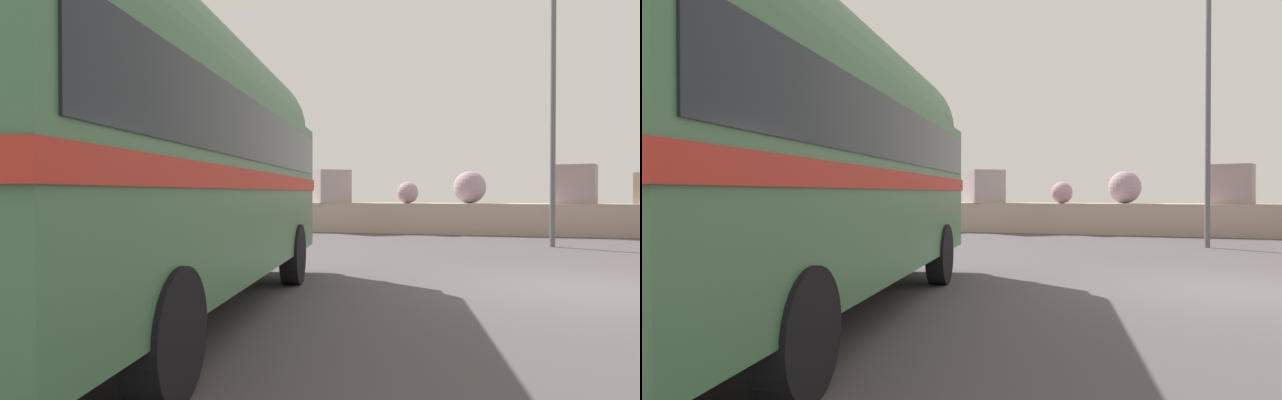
% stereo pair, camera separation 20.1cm
% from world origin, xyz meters
% --- Properties ---
extents(ground, '(32.00, 26.00, 0.02)m').
position_xyz_m(ground, '(0.00, 0.00, 0.01)').
color(ground, '#4B4549').
extents(breakwater, '(31.36, 2.05, 2.46)m').
position_xyz_m(breakwater, '(-0.24, 11.77, 0.76)').
color(breakwater, '#AD9A8B').
rests_on(breakwater, ground).
extents(vintage_coach, '(3.70, 8.85, 3.70)m').
position_xyz_m(vintage_coach, '(-5.16, -3.45, 2.05)').
color(vintage_coach, black).
rests_on(vintage_coach, ground).
extents(lamp_post, '(0.44, 0.83, 7.15)m').
position_xyz_m(lamp_post, '(0.32, 7.21, 3.99)').
color(lamp_post, '#5B5B60').
rests_on(lamp_post, ground).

